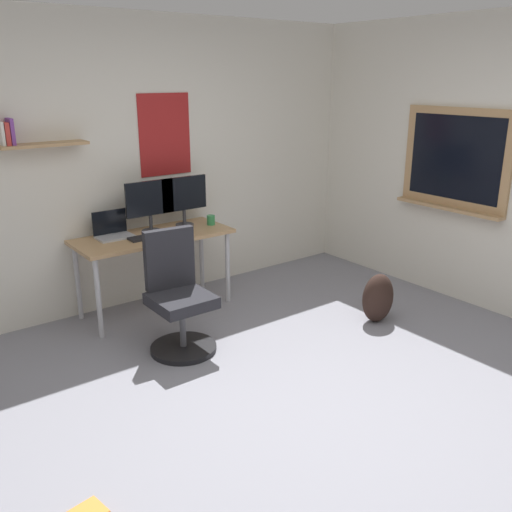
# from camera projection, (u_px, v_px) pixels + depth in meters

# --- Properties ---
(ground_plane) EXTENTS (5.20, 5.20, 0.00)m
(ground_plane) POSITION_uv_depth(u_px,v_px,m) (313.00, 410.00, 3.61)
(ground_plane) COLOR gray
(ground_plane) RESTS_ON ground
(wall_back) EXTENTS (5.00, 0.30, 2.60)m
(wall_back) POSITION_uv_depth(u_px,v_px,m) (135.00, 164.00, 5.06)
(wall_back) COLOR silver
(wall_back) RESTS_ON ground
(desk) EXTENTS (1.39, 0.59, 0.72)m
(desk) POSITION_uv_depth(u_px,v_px,m) (154.00, 243.00, 4.95)
(desk) COLOR tan
(desk) RESTS_ON ground
(office_chair) EXTENTS (0.52, 0.52, 0.95)m
(office_chair) POSITION_uv_depth(u_px,v_px,m) (178.00, 300.00, 4.31)
(office_chair) COLOR black
(office_chair) RESTS_ON ground
(laptop) EXTENTS (0.31, 0.21, 0.23)m
(laptop) POSITION_uv_depth(u_px,v_px,m) (113.00, 231.00, 4.84)
(laptop) COLOR #ADAFB5
(laptop) RESTS_ON desk
(monitor_primary) EXTENTS (0.46, 0.17, 0.46)m
(monitor_primary) POSITION_uv_depth(u_px,v_px,m) (150.00, 202.00, 4.94)
(monitor_primary) COLOR #38383D
(monitor_primary) RESTS_ON desk
(monitor_secondary) EXTENTS (0.46, 0.17, 0.46)m
(monitor_secondary) POSITION_uv_depth(u_px,v_px,m) (184.00, 197.00, 5.14)
(monitor_secondary) COLOR #38383D
(monitor_secondary) RESTS_ON desk
(keyboard) EXTENTS (0.37, 0.13, 0.02)m
(keyboard) POSITION_uv_depth(u_px,v_px,m) (150.00, 237.00, 4.83)
(keyboard) COLOR black
(keyboard) RESTS_ON desk
(computer_mouse) EXTENTS (0.10, 0.06, 0.03)m
(computer_mouse) POSITION_uv_depth(u_px,v_px,m) (178.00, 231.00, 4.99)
(computer_mouse) COLOR #262628
(computer_mouse) RESTS_ON desk
(coffee_mug) EXTENTS (0.08, 0.08, 0.09)m
(coffee_mug) POSITION_uv_depth(u_px,v_px,m) (211.00, 220.00, 5.24)
(coffee_mug) COLOR #338C4C
(coffee_mug) RESTS_ON desk
(backpack) EXTENTS (0.32, 0.22, 0.44)m
(backpack) POSITION_uv_depth(u_px,v_px,m) (378.00, 298.00, 4.85)
(backpack) COLOR black
(backpack) RESTS_ON ground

